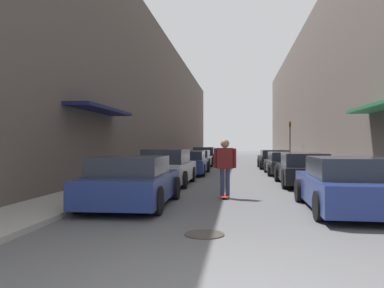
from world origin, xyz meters
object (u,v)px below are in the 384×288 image
at_px(manhole_cover, 204,234).
at_px(parked_car_right_2, 286,164).
at_px(parked_car_left_0, 132,182).
at_px(parked_car_right_0, 345,185).
at_px(parked_car_left_4, 204,156).
at_px(parked_car_left_5, 209,155).
at_px(parked_car_right_1, 303,170).
at_px(parked_car_left_1, 167,168).
at_px(traffic_light, 290,137).
at_px(parked_car_left_3, 197,159).
at_px(parked_car_left_2, 188,163).
at_px(skateboarder, 225,162).
at_px(parked_car_right_3, 274,159).

bearing_deg(manhole_cover, parked_car_right_2, 77.22).
xyz_separation_m(parked_car_left_0, parked_car_right_0, (5.25, -0.14, -0.00)).
height_order(parked_car_left_4, parked_car_right_0, parked_car_left_4).
bearing_deg(parked_car_left_5, parked_car_right_1, -75.87).
relative_size(parked_car_left_1, parked_car_left_4, 0.83).
bearing_deg(parked_car_left_1, traffic_light, 67.96).
distance_m(parked_car_left_1, parked_car_left_3, 10.38).
xyz_separation_m(parked_car_left_2, skateboarder, (2.26, -8.63, 0.47)).
height_order(parked_car_left_3, parked_car_right_2, parked_car_left_3).
bearing_deg(parked_car_right_0, parked_car_left_5, 101.24).
height_order(parked_car_left_3, traffic_light, traffic_light).
relative_size(parked_car_right_1, skateboarder, 2.50).
bearing_deg(traffic_light, parked_car_right_1, -95.97).
bearing_deg(parked_car_left_1, parked_car_left_5, 90.04).
relative_size(parked_car_left_3, parked_car_right_3, 1.06).
relative_size(parked_car_left_2, parked_car_right_1, 1.08).
bearing_deg(skateboarder, traffic_light, 77.36).
bearing_deg(parked_car_left_0, parked_car_right_0, -1.49).
xyz_separation_m(parked_car_left_3, parked_car_right_1, (5.23, -9.94, 0.02)).
bearing_deg(parked_car_right_0, manhole_cover, -139.03).
height_order(parked_car_left_5, manhole_cover, parked_car_left_5).
bearing_deg(parked_car_left_5, parked_car_left_0, -89.86).
xyz_separation_m(parked_car_left_5, parked_car_right_2, (5.28, -15.87, -0.02)).
height_order(parked_car_left_4, skateboarder, skateboarder).
distance_m(parked_car_left_2, parked_car_right_2, 5.15).
bearing_deg(parked_car_left_4, parked_car_left_2, -89.37).
bearing_deg(skateboarder, parked_car_left_3, 99.65).
relative_size(parked_car_right_1, manhole_cover, 6.23).
height_order(parked_car_right_2, manhole_cover, parked_car_right_2).
xyz_separation_m(parked_car_left_3, parked_car_right_3, (5.06, 0.24, 0.01)).
distance_m(parked_car_left_1, parked_car_left_4, 16.10).
height_order(manhole_cover, traffic_light, traffic_light).
distance_m(parked_car_right_0, manhole_cover, 4.16).
distance_m(parked_car_right_2, manhole_cover, 13.90).
bearing_deg(parked_car_right_3, parked_car_left_4, 132.98).
bearing_deg(manhole_cover, parked_car_left_2, 98.90).
bearing_deg(parked_car_left_2, parked_car_left_5, 90.50).
xyz_separation_m(parked_car_left_1, parked_car_right_1, (5.28, 0.44, -0.05)).
height_order(parked_car_left_1, skateboarder, skateboarder).
xyz_separation_m(parked_car_right_2, parked_car_right_3, (-0.15, 5.01, 0.03)).
height_order(parked_car_left_2, skateboarder, skateboarder).
bearing_deg(parked_car_right_2, traffic_light, 81.37).
bearing_deg(parked_car_right_1, parked_car_left_4, 108.61).
bearing_deg(parked_car_left_4, manhole_cover, -84.81).
bearing_deg(parked_car_left_0, parked_car_left_1, 90.55).
bearing_deg(skateboarder, parked_car_left_4, 96.97).
xyz_separation_m(parked_car_left_1, traffic_light, (7.06, 17.43, 1.55)).
relative_size(parked_car_left_4, skateboarder, 2.75).
relative_size(parked_car_left_4, parked_car_right_2, 1.16).
relative_size(parked_car_left_0, parked_car_right_2, 0.97).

